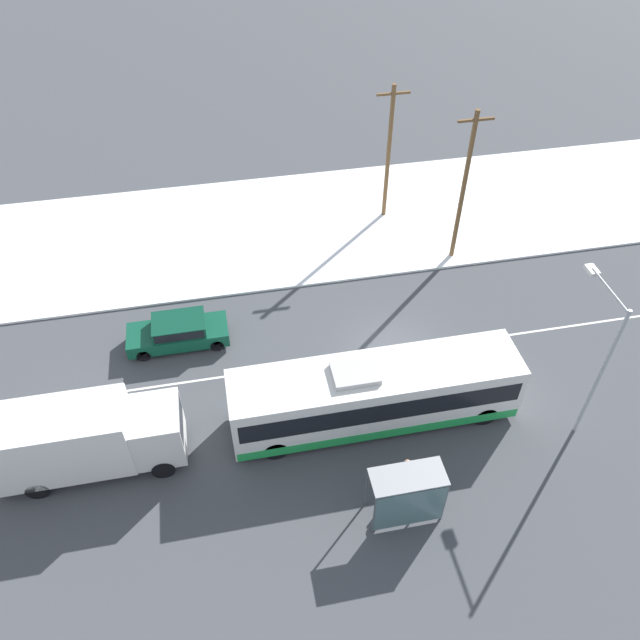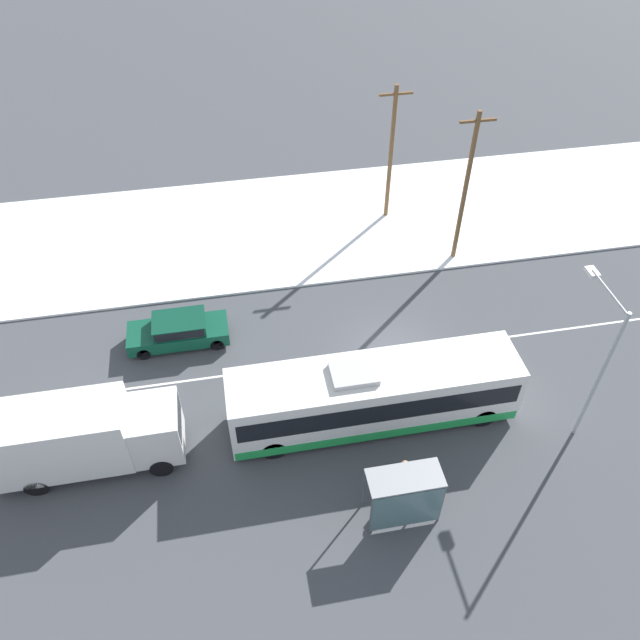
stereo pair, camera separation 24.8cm
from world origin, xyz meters
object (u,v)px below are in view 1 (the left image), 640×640
(city_bus, at_px, (375,394))
(pedestrian_at_stop, at_px, (406,472))
(bus_shelter, at_px, (409,494))
(streetlamp, at_px, (599,347))
(utility_pole_snowlot, at_px, (389,152))
(sedan_car, at_px, (178,331))
(utility_pole_roadside, at_px, (464,187))
(box_truck, at_px, (81,438))

(city_bus, relative_size, pedestrian_at_stop, 6.57)
(city_bus, xyz_separation_m, bus_shelter, (-0.01, -4.71, 0.11))
(streetlamp, relative_size, utility_pole_snowlot, 0.85)
(city_bus, height_order, pedestrian_at_stop, city_bus)
(pedestrian_at_stop, height_order, bus_shelter, bus_shelter)
(sedan_car, height_order, utility_pole_roadside, utility_pole_roadside)
(box_truck, xyz_separation_m, pedestrian_at_stop, (11.83, -3.35, -0.70))
(sedan_car, bearing_deg, streetlamp, 154.29)
(city_bus, height_order, bus_shelter, city_bus)
(box_truck, bearing_deg, sedan_car, 59.25)
(sedan_car, xyz_separation_m, utility_pole_snowlot, (12.26, 8.38, 3.40))
(utility_pole_roadside, bearing_deg, pedestrian_at_stop, -116.73)
(box_truck, height_order, utility_pole_roadside, utility_pole_roadside)
(pedestrian_at_stop, distance_m, streetlamp, 8.65)
(bus_shelter, bearing_deg, box_truck, 158.24)
(utility_pole_roadside, bearing_deg, streetlamp, -84.75)
(bus_shelter, xyz_separation_m, utility_pole_snowlot, (4.44, 19.14, 2.52))
(city_bus, relative_size, utility_pole_roadside, 1.39)
(sedan_car, xyz_separation_m, pedestrian_at_stop, (8.15, -9.53, 0.31))
(utility_pole_roadside, bearing_deg, box_truck, -151.65)
(utility_pole_snowlot, bearing_deg, utility_pole_roadside, -59.95)
(streetlamp, distance_m, utility_pole_roadside, 11.56)
(sedan_car, height_order, pedestrian_at_stop, pedestrian_at_stop)
(box_truck, xyz_separation_m, utility_pole_snowlot, (15.93, 14.56, 2.39))
(city_bus, distance_m, streetlamp, 8.74)
(sedan_car, distance_m, pedestrian_at_stop, 12.54)
(box_truck, distance_m, pedestrian_at_stop, 12.31)
(city_bus, relative_size, box_truck, 1.64)
(box_truck, distance_m, sedan_car, 7.26)
(city_bus, xyz_separation_m, pedestrian_at_stop, (0.32, -3.47, -0.46))
(pedestrian_at_stop, bearing_deg, sedan_car, 130.55)
(box_truck, relative_size, sedan_car, 1.55)
(box_truck, height_order, sedan_car, box_truck)
(pedestrian_at_stop, bearing_deg, bus_shelter, -105.09)
(pedestrian_at_stop, xyz_separation_m, streetlamp, (7.79, 1.85, 3.28))
(utility_pole_roadside, height_order, utility_pole_snowlot, utility_pole_roadside)
(sedan_car, bearing_deg, box_truck, 59.25)
(bus_shelter, distance_m, utility_pole_roadside, 16.46)
(sedan_car, xyz_separation_m, utility_pole_roadside, (14.88, 3.84, 3.65))
(city_bus, bearing_deg, utility_pole_snowlot, 72.94)
(streetlamp, bearing_deg, sedan_car, 154.29)
(city_bus, height_order, streetlamp, streetlamp)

